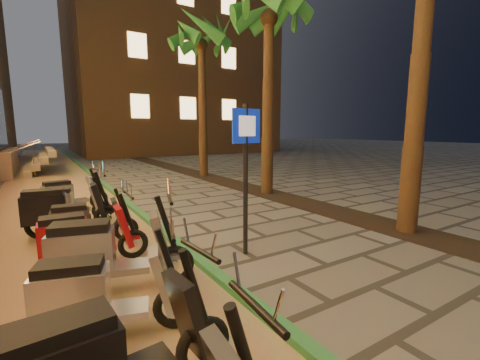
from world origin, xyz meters
TOP-DOWN VIEW (x-y plane):
  - ground at (0.00, 0.00)m, footprint 120.00×120.00m
  - parking_strip at (-2.60, 10.00)m, footprint 3.40×60.00m
  - green_curb at (-0.90, 10.00)m, footprint 0.18×60.00m
  - planting_strip at (3.60, 5.00)m, footprint 1.20×40.00m
  - apartment_block at (9.00, 32.00)m, footprint 18.00×16.06m
  - palm_c at (3.60, 7.00)m, footprint 2.97×3.02m
  - palm_d at (3.60, 12.00)m, footprint 2.97×3.02m
  - pedestrian_sign at (-0.03, 2.78)m, footprint 0.57×0.11m
  - scooter_4 at (-2.70, 0.55)m, footprint 1.72×0.62m
  - scooter_5 at (-2.58, 1.62)m, footprint 1.62×0.85m
  - scooter_6 at (-2.34, 2.61)m, footprint 1.83×0.93m
  - scooter_7 at (-2.52, 3.67)m, footprint 1.62×0.57m
  - scooter_8 at (-2.36, 4.67)m, footprint 1.52×0.57m
  - scooter_9 at (-2.70, 5.57)m, footprint 1.85×0.69m
  - scooter_10 at (-2.49, 6.60)m, footprint 1.52×0.72m
  - scooter_11 at (-2.41, 7.65)m, footprint 1.61×0.70m

SIDE VIEW (x-z plane):
  - ground at x=0.00m, z-range 0.00..0.00m
  - parking_strip at x=-2.60m, z-range 0.00..0.01m
  - planting_strip at x=3.60m, z-range 0.00..0.02m
  - green_curb at x=-0.90m, z-range 0.00..0.10m
  - scooter_8 at x=-2.36m, z-range -0.07..1.00m
  - scooter_10 at x=-2.49m, z-range -0.07..1.00m
  - scooter_11 at x=-2.41m, z-range -0.07..1.06m
  - scooter_7 at x=-2.52m, z-range -0.07..1.07m
  - scooter_5 at x=-2.58m, z-range -0.08..1.07m
  - scooter_4 at x=-2.70m, z-range -0.08..1.13m
  - scooter_6 at x=-2.34m, z-range -0.08..1.21m
  - scooter_9 at x=-2.70m, z-range -0.09..1.22m
  - pedestrian_sign at x=-0.03m, z-range 0.38..2.97m
  - palm_c at x=3.60m, z-range 2.27..9.18m
  - palm_d at x=3.60m, z-range 2.36..9.53m
  - apartment_block at x=9.00m, z-range 0.00..25.00m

